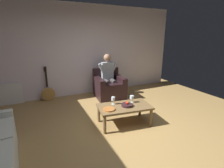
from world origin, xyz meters
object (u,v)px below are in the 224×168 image
(guitar, at_px, (48,93))
(fruit_bowl, at_px, (127,105))
(person_seated, at_px, (108,74))
(wine_glass_near, at_px, (132,98))
(decorative_dish, at_px, (109,109))
(coffee_table, at_px, (124,108))
(wine_glass_far, at_px, (113,99))
(armchair, at_px, (109,87))

(guitar, height_order, fruit_bowl, guitar)
(guitar, bearing_deg, person_seated, 166.43)
(wine_glass_near, bearing_deg, decorative_dish, 12.04)
(coffee_table, xyz_separation_m, guitar, (1.33, -2.11, -0.13))
(person_seated, relative_size, wine_glass_near, 8.22)
(wine_glass_near, xyz_separation_m, wine_glass_far, (0.41, -0.09, 0.00))
(decorative_dish, bearing_deg, person_seated, -113.98)
(armchair, relative_size, guitar, 0.92)
(coffee_table, bearing_deg, person_seated, -103.20)
(coffee_table, distance_m, decorative_dish, 0.38)
(guitar, xyz_separation_m, fruit_bowl, (-1.37, 2.15, 0.22))
(armchair, height_order, wine_glass_near, armchair)
(person_seated, xyz_separation_m, wine_glass_far, (0.57, 1.52, -0.17))
(wine_glass_far, distance_m, decorative_dish, 0.31)
(person_seated, bearing_deg, wine_glass_near, 88.94)
(person_seated, bearing_deg, fruit_bowl, 83.11)
(guitar, distance_m, decorative_dish, 2.36)
(armchair, height_order, decorative_dish, armchair)
(decorative_dish, bearing_deg, fruit_bowl, 179.68)
(coffee_table, relative_size, decorative_dish, 4.86)
(fruit_bowl, bearing_deg, decorative_dish, -0.32)
(wine_glass_far, bearing_deg, person_seated, -110.70)
(wine_glass_near, relative_size, decorative_dish, 0.66)
(wine_glass_near, relative_size, wine_glass_far, 0.95)
(fruit_bowl, bearing_deg, armchair, -101.85)
(coffee_table, distance_m, wine_glass_near, 0.30)
(person_seated, distance_m, coffee_table, 1.77)
(wine_glass_near, bearing_deg, guitar, -52.22)
(person_seated, height_order, wine_glass_near, person_seated)
(coffee_table, height_order, wine_glass_far, wine_glass_far)
(person_seated, height_order, fruit_bowl, person_seated)
(person_seated, xyz_separation_m, decorative_dish, (0.77, 1.73, -0.27))
(person_seated, height_order, decorative_dish, person_seated)
(wine_glass_far, distance_m, fruit_bowl, 0.32)
(person_seated, relative_size, coffee_table, 1.12)
(wine_glass_far, bearing_deg, wine_glass_near, 168.25)
(armchair, relative_size, fruit_bowl, 3.87)
(armchair, xyz_separation_m, fruit_bowl, (0.35, 1.68, 0.14))
(armchair, relative_size, coffee_table, 0.78)
(armchair, xyz_separation_m, coffee_table, (0.39, 1.64, 0.05))
(wine_glass_near, xyz_separation_m, fruit_bowl, (0.19, 0.13, -0.08))
(armchair, distance_m, wine_glass_near, 1.57)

